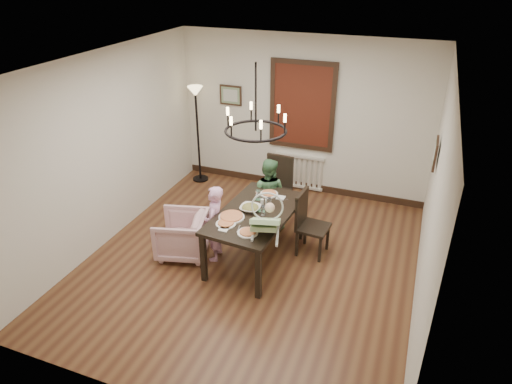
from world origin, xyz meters
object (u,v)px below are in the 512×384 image
Objects in this scene: chair_far at (275,188)px; seated_man at (268,200)px; drinking_glass at (263,211)px; armchair at (182,235)px; baby_bouncer at (266,220)px; elderly_woman at (215,229)px; chair_right at (314,224)px; dining_table at (256,217)px; floor_lamp at (198,136)px.

seated_man is at bearing -86.50° from chair_far.
seated_man reaches higher than drinking_glass.
armchair is 1.50m from baby_bouncer.
elderly_woman is (0.49, 0.09, 0.15)m from armchair.
chair_right is at bearing 37.70° from drinking_glass.
drinking_glass is at bearing -75.26° from chair_far.
chair_right is 1.91m from armchair.
dining_table is at bearing 108.39° from baby_bouncer.
seated_man reaches higher than elderly_woman.
dining_table is 0.91m from seated_man.
armchair is 1.29m from drinking_glass.
floor_lamp is (-1.94, 2.05, 0.22)m from dining_table.
chair_far reaches higher than dining_table.
armchair is 5.19× the size of drinking_glass.
drinking_glass is (0.13, -0.05, 0.15)m from dining_table.
drinking_glass is at bearing 132.60° from chair_right.
chair_right reaches higher than armchair.
seated_man is 7.16× the size of drinking_glass.
chair_right is at bearing 96.97° from armchair.
floor_lamp is (-1.39, 2.24, 0.43)m from elderly_woman.
dining_table is at bearing 124.88° from chair_right.
floor_lamp is (-1.81, 0.82, 0.38)m from chair_far.
baby_bouncer reaches higher than armchair.
dining_table is at bearing -80.54° from chair_far.
armchair is at bearing -160.10° from dining_table.
seated_man reaches higher than chair_right.
seated_man is (0.91, 1.16, 0.17)m from armchair.
dining_table is 2.83m from floor_lamp.
floor_lamp is (-2.06, 2.09, 0.06)m from drinking_glass.
drinking_glass is at bearing 98.31° from baby_bouncer.
seated_man is 1.02m from drinking_glass.
floor_lamp is at bearing 159.13° from chair_far.
elderly_woman reaches higher than armchair.
chair_far is 1.06× the size of chair_right.
dining_table reaches higher than armchair.
baby_bouncer is (0.44, -1.69, 0.44)m from chair_far.
dining_table is 0.95× the size of floor_lamp.
chair_far is 1.46× the size of armchair.
drinking_glass is at bearing 86.71° from armchair.
floor_lamp reaches higher than baby_bouncer.
chair_right is at bearing 48.63° from baby_bouncer.
seated_man is 1.48m from baby_bouncer.
baby_bouncer is (0.44, -1.34, 0.47)m from seated_man.
baby_bouncer reaches higher than seated_man.
chair_far is at bearing 100.90° from dining_table.
floor_lamp reaches higher than seated_man.
chair_far is 1.77m from armchair.
chair_right is 0.84m from drinking_glass.
floor_lamp is at bearing 63.48° from chair_right.
chair_far reaches higher than drinking_glass.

